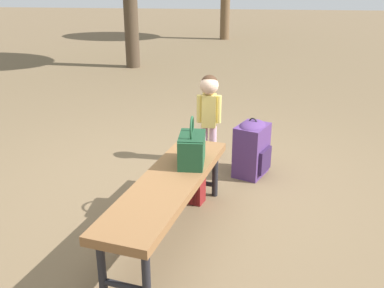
# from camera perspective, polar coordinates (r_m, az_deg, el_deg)

# --- Properties ---
(ground_plane) EXTENTS (40.00, 40.00, 0.00)m
(ground_plane) POSITION_cam_1_polar(r_m,az_deg,el_deg) (3.90, -0.79, -5.68)
(ground_plane) COLOR brown
(ground_plane) RESTS_ON ground
(park_bench) EXTENTS (1.65, 0.73, 0.45)m
(park_bench) POSITION_cam_1_polar(r_m,az_deg,el_deg) (3.05, -3.09, -5.64)
(park_bench) COLOR brown
(park_bench) RESTS_ON ground
(handbag) EXTENTS (0.32, 0.19, 0.37)m
(handbag) POSITION_cam_1_polar(r_m,az_deg,el_deg) (3.22, -0.02, -0.50)
(handbag) COLOR #1E4C2D
(handbag) RESTS_ON park_bench
(child_standing) EXTENTS (0.18, 0.24, 0.88)m
(child_standing) POSITION_cam_1_polar(r_m,az_deg,el_deg) (4.24, 2.22, 5.03)
(child_standing) COLOR #E5B2C6
(child_standing) RESTS_ON ground
(backpack_large) EXTENTS (0.40, 0.37, 0.56)m
(backpack_large) POSITION_cam_1_polar(r_m,az_deg,el_deg) (4.08, 7.77, -0.36)
(backpack_large) COLOR #4C2D66
(backpack_large) RESTS_ON ground
(backpack_small) EXTENTS (0.18, 0.20, 0.28)m
(backpack_small) POSITION_cam_1_polar(r_m,az_deg,el_deg) (3.62, 0.21, -5.50)
(backpack_small) COLOR maroon
(backpack_small) RESTS_ON ground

